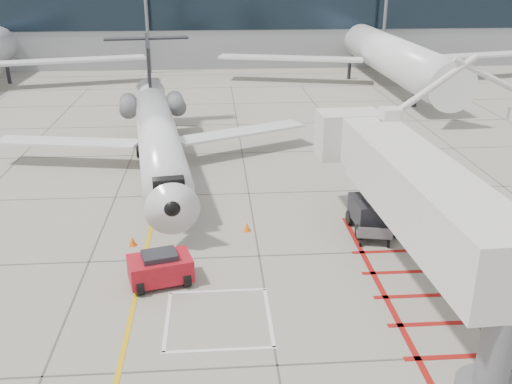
{
  "coord_description": "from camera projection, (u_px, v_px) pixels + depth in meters",
  "views": [
    {
      "loc": [
        -1.92,
        -20.02,
        12.98
      ],
      "look_at": [
        0.0,
        6.0,
        2.5
      ],
      "focal_mm": 40.0,
      "sensor_mm": 36.0,
      "label": 1
    }
  ],
  "objects": [
    {
      "name": "terminal_building",
      "position": [
        291.0,
        6.0,
        86.35
      ],
      "size": [
        180.0,
        28.0,
        14.0
      ],
      "primitive_type": "cube",
      "color": "gray",
      "rests_on": "ground_plane"
    },
    {
      "name": "ground_plane",
      "position": [
        267.0,
        302.0,
        23.5
      ],
      "size": [
        260.0,
        260.0,
        0.0
      ],
      "primitive_type": "plane",
      "color": "gray",
      "rests_on": "ground"
    },
    {
      "name": "regional_jet",
      "position": [
        158.0,
        123.0,
        35.5
      ],
      "size": [
        26.37,
        31.41,
        7.49
      ],
      "primitive_type": null,
      "rotation": [
        0.0,
        0.0,
        0.14
      ],
      "color": "silver",
      "rests_on": "ground_plane"
    },
    {
      "name": "jet_bridge",
      "position": [
        424.0,
        210.0,
        23.04
      ],
      "size": [
        9.67,
        18.93,
        7.41
      ],
      "primitive_type": null,
      "rotation": [
        0.0,
        0.0,
        0.05
      ],
      "color": "silver",
      "rests_on": "ground_plane"
    },
    {
      "name": "bg_aircraft_c",
      "position": [
        383.0,
        27.0,
        64.92
      ],
      "size": [
        37.7,
        41.89,
        12.57
      ],
      "primitive_type": null,
      "color": "silver",
      "rests_on": "ground_plane"
    },
    {
      "name": "pushback_tug",
      "position": [
        160.0,
        267.0,
        24.64
      ],
      "size": [
        3.01,
        2.3,
        1.56
      ],
      "primitive_type": null,
      "rotation": [
        0.0,
        0.0,
        0.26
      ],
      "color": "#AE101E",
      "rests_on": "ground_plane"
    },
    {
      "name": "terminal_glass_band",
      "position": [
        305.0,
        5.0,
        72.97
      ],
      "size": [
        180.0,
        0.1,
        6.0
      ],
      "primitive_type": "cube",
      "color": "black",
      "rests_on": "ground_plane"
    },
    {
      "name": "ground_power_unit",
      "position": [
        452.0,
        220.0,
        28.68
      ],
      "size": [
        2.53,
        1.5,
        1.99
      ],
      "primitive_type": null,
      "rotation": [
        0.0,
        0.0,
        -0.01
      ],
      "color": "white",
      "rests_on": "ground_plane"
    },
    {
      "name": "baggage_cart",
      "position": [
        374.0,
        233.0,
        28.3
      ],
      "size": [
        1.9,
        1.4,
        1.09
      ],
      "primitive_type": null,
      "rotation": [
        0.0,
        0.0,
        -0.2
      ],
      "color": "#535358",
      "rests_on": "ground_plane"
    },
    {
      "name": "cone_nose",
      "position": [
        132.0,
        241.0,
        28.13
      ],
      "size": [
        0.36,
        0.36,
        0.5
      ],
      "primitive_type": "cone",
      "color": "#FF5C0D",
      "rests_on": "ground_plane"
    },
    {
      "name": "cone_side",
      "position": [
        247.0,
        227.0,
        29.65
      ],
      "size": [
        0.36,
        0.36,
        0.5
      ],
      "primitive_type": "cone",
      "color": "orange",
      "rests_on": "ground_plane"
    }
  ]
}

